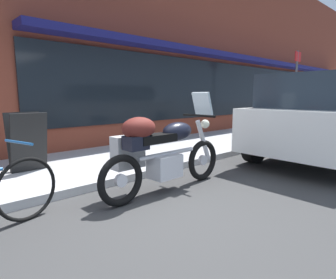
{
  "coord_description": "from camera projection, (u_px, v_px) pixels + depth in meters",
  "views": [
    {
      "loc": [
        -2.02,
        -2.25,
        1.35
      ],
      "look_at": [
        0.84,
        0.78,
        0.7
      ],
      "focal_mm": 30.33,
      "sensor_mm": 36.0,
      "label": 1
    }
  ],
  "objects": [
    {
      "name": "ground_plane",
      "position": [
        162.0,
        216.0,
        3.2
      ],
      "size": [
        80.0,
        80.0,
        0.0
      ],
      "primitive_type": "plane",
      "color": "#373737"
    },
    {
      "name": "parked_minivan",
      "position": [
        334.0,
        116.0,
        5.89
      ],
      "size": [
        4.65,
        2.2,
        1.73
      ],
      "color": "silver",
      "rests_on": "ground_plane"
    },
    {
      "name": "storefront_building",
      "position": [
        249.0,
        52.0,
        11.17
      ],
      "size": [
        24.48,
        0.9,
        6.24
      ],
      "color": "brown",
      "rests_on": "ground_plane"
    },
    {
      "name": "sidewalk_curb",
      "position": [
        289.0,
        129.0,
        11.12
      ],
      "size": [
        30.0,
        2.53,
        0.12
      ],
      "color": "#ADADAD",
      "rests_on": "ground_plane"
    },
    {
      "name": "touring_motorcycle",
      "position": [
        159.0,
        150.0,
        3.89
      ],
      "size": [
        2.23,
        0.65,
        1.4
      ],
      "color": "black",
      "rests_on": "ground_plane"
    },
    {
      "name": "sandwich_board_sign",
      "position": [
        27.0,
        142.0,
        4.62
      ],
      "size": [
        0.55,
        0.42,
        0.96
      ],
      "color": "black",
      "rests_on": "sidewalk_curb"
    },
    {
      "name": "parking_sign_pole",
      "position": [
        296.0,
        84.0,
        9.78
      ],
      "size": [
        0.44,
        0.07,
        2.73
      ],
      "color": "#59595B",
      "rests_on": "sidewalk_curb"
    }
  ]
}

